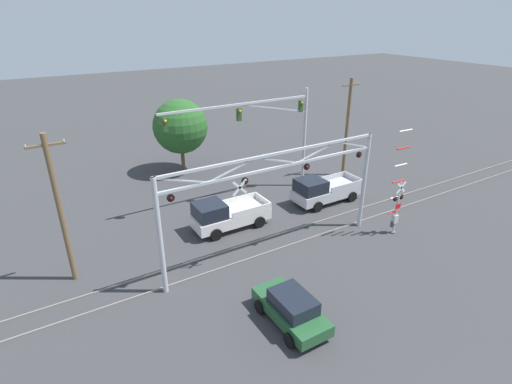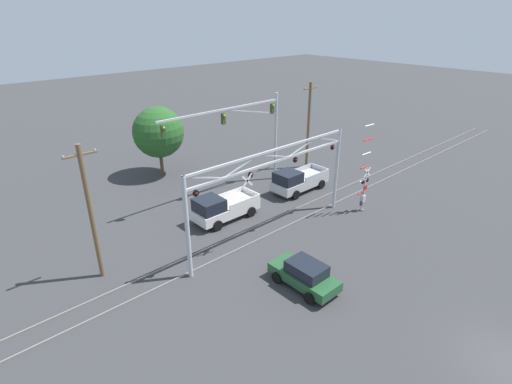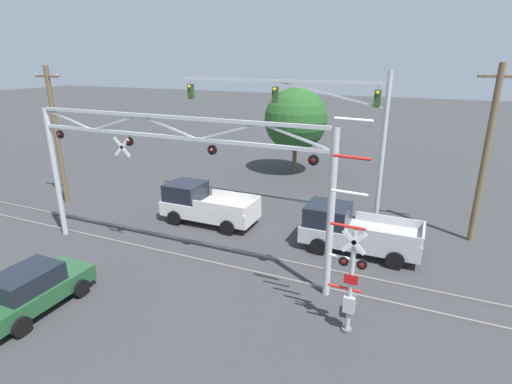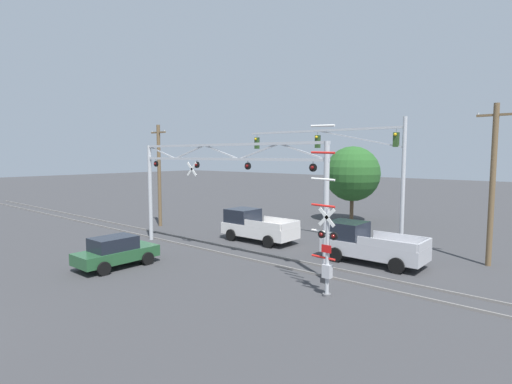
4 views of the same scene
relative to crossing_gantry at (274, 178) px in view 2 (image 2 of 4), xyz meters
name	(u,v)px [view 2 (image 2 of 4)]	position (x,y,z in m)	size (l,w,h in m)	color
ground_plane	(512,367)	(0.01, -15.26, -4.41)	(200.00, 200.00, 0.00)	#38383A
rail_track_near	(270,234)	(0.01, 0.28, -4.36)	(80.00, 0.08, 0.10)	gray
rail_track_far	(256,227)	(0.01, 1.72, -4.36)	(80.00, 0.08, 0.10)	gray
crossing_gantry	(274,178)	(0.00, 0.00, 0.00)	(13.92, 0.29, 6.45)	#B7BABF
crossing_signal_mast	(364,186)	(7.98, -1.90, -2.27)	(1.30, 0.35, 7.03)	#B7BABF
traffic_signal_span	(252,126)	(4.75, 7.49, 1.17)	(11.88, 0.39, 8.03)	#B7BABF
pickup_truck_lead	(222,208)	(-1.09, 4.33, -3.41)	(5.20, 2.36, 2.09)	silver
pickup_truck_following	(297,181)	(7.00, 4.11, -3.41)	(5.41, 2.36, 2.09)	#B7B7BC
sedan_waiting	(305,274)	(-2.54, -5.19, -3.60)	(2.05, 4.14, 1.60)	#23512D
utility_pole_left	(91,212)	(-10.70, 3.61, -0.17)	(1.80, 0.28, 8.20)	brown
utility_pole_right	(309,125)	(12.23, 7.57, -0.05)	(1.80, 0.28, 8.44)	brown
background_tree_beyond_span	(158,132)	(0.34, 15.60, -0.24)	(4.74, 4.74, 6.55)	brown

